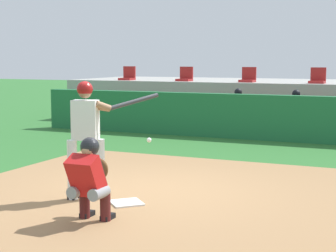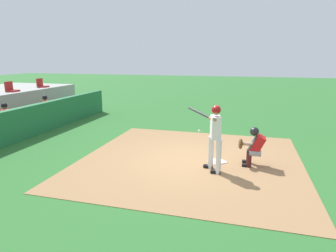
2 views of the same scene
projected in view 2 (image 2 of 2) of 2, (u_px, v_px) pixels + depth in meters
The scene contains 10 objects.
ground_plane at pixel (190, 160), 8.67m from camera, with size 80.00×80.00×0.00m, color #2D6B2D.
dirt_infield at pixel (190, 160), 8.67m from camera, with size 6.40×6.40×0.01m, color #9E754C.
home_plate at pixel (217, 161), 8.46m from camera, with size 0.44×0.44×0.02m, color white.
batter_at_plate at pixel (215, 134), 7.60m from camera, with size 1.07×1.09×1.80m.
catcher_crouched at pixel (253, 145), 8.07m from camera, with size 0.48×1.92×1.13m.
dugout_wall at pixel (10, 127), 10.21m from camera, with size 13.00×0.30×1.20m, color #1E6638.
dugout_player_1 at pixel (9, 119), 11.19m from camera, with size 0.49×0.70×1.30m.
dugout_player_2 at pixel (48, 109), 13.38m from camera, with size 0.49×0.70×1.30m.
stadium_seat_4 at pixel (11, 89), 13.78m from camera, with size 0.46×0.46×0.48m.
stadium_seat_5 at pixel (42, 85), 15.82m from camera, with size 0.46×0.46×0.48m.
Camera 2 is at (-8.09, -1.52, 3.00)m, focal length 30.86 mm.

